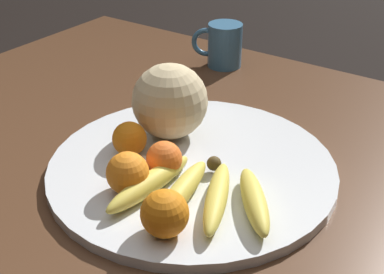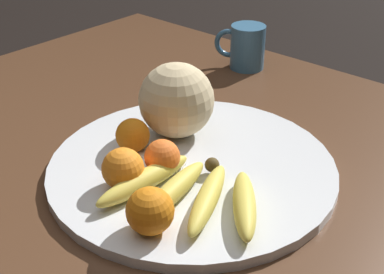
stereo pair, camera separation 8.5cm
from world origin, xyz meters
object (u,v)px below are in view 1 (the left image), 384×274
(kitchen_table, at_px, (149,215))
(orange_back_left, at_px, (166,158))
(fruit_bowl, at_px, (192,167))
(produce_tag, at_px, (154,165))
(ceramic_mug, at_px, (223,45))
(orange_front_left, at_px, (165,213))
(orange_mid_center, at_px, (129,139))
(melon, at_px, (170,101))
(orange_front_right, at_px, (128,173))
(banana_bunch, at_px, (198,192))

(kitchen_table, xyz_separation_m, orange_back_left, (-0.04, -0.00, 0.13))
(kitchen_table, distance_m, fruit_bowl, 0.12)
(kitchen_table, distance_m, produce_tag, 0.10)
(fruit_bowl, xyz_separation_m, ceramic_mug, (0.20, -0.42, 0.04))
(fruit_bowl, distance_m, orange_front_left, 0.18)
(orange_mid_center, bearing_deg, kitchen_table, 161.13)
(melon, distance_m, orange_front_left, 0.27)
(orange_mid_center, bearing_deg, orange_front_right, 129.26)
(orange_front_left, distance_m, orange_front_right, 0.11)
(orange_front_left, relative_size, produce_tag, 0.63)
(melon, relative_size, produce_tag, 1.26)
(orange_back_left, distance_m, produce_tag, 0.04)
(fruit_bowl, relative_size, melon, 3.55)
(kitchen_table, relative_size, orange_front_right, 20.00)
(orange_front_right, relative_size, produce_tag, 0.62)
(orange_back_left, bearing_deg, produce_tag, -10.60)
(orange_front_right, height_order, orange_mid_center, orange_front_right)
(orange_front_right, xyz_separation_m, ceramic_mug, (0.17, -0.54, 0.00))
(banana_bunch, relative_size, orange_mid_center, 4.01)
(melon, bearing_deg, orange_back_left, 123.43)
(melon, bearing_deg, orange_mid_center, 79.73)
(orange_front_right, distance_m, ceramic_mug, 0.56)
(kitchen_table, xyz_separation_m, orange_mid_center, (0.05, -0.02, 0.13))
(orange_front_left, bearing_deg, ceramic_mug, -65.05)
(orange_back_left, height_order, ceramic_mug, ceramic_mug)
(melon, xyz_separation_m, banana_bunch, (-0.15, 0.14, -0.05))
(orange_front_right, distance_m, produce_tag, 0.08)
(melon, height_order, orange_front_left, melon)
(kitchen_table, height_order, orange_mid_center, orange_mid_center)
(orange_front_left, xyz_separation_m, ceramic_mug, (0.27, -0.58, 0.00))
(melon, height_order, ceramic_mug, melon)
(kitchen_table, distance_m, orange_back_left, 0.13)
(orange_back_left, xyz_separation_m, ceramic_mug, (0.18, -0.47, 0.01))
(kitchen_table, distance_m, orange_front_right, 0.15)
(orange_mid_center, height_order, produce_tag, orange_mid_center)
(ceramic_mug, bearing_deg, orange_mid_center, 102.33)
(kitchen_table, bearing_deg, fruit_bowl, -137.88)
(orange_mid_center, height_order, ceramic_mug, ceramic_mug)
(orange_front_left, relative_size, orange_back_left, 1.16)
(kitchen_table, distance_m, melon, 0.20)
(melon, distance_m, orange_front_right, 0.18)
(ceramic_mug, bearing_deg, kitchen_table, 107.27)
(fruit_bowl, bearing_deg, produce_tag, 42.02)
(produce_tag, bearing_deg, orange_mid_center, -24.74)
(orange_front_right, height_order, produce_tag, orange_front_right)
(orange_front_right, height_order, ceramic_mug, ceramic_mug)
(ceramic_mug, bearing_deg, melon, 107.69)
(melon, xyz_separation_m, orange_front_right, (-0.05, 0.17, -0.03))
(melon, height_order, orange_mid_center, melon)
(melon, bearing_deg, kitchen_table, 105.81)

